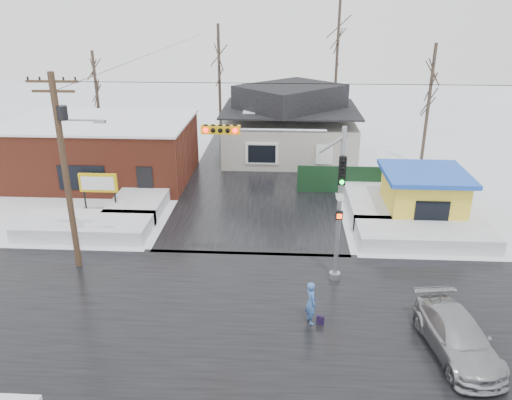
# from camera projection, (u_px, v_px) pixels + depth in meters

# --- Properties ---
(ground) EXTENTS (120.00, 120.00, 0.00)m
(ground) POSITION_uv_depth(u_px,v_px,m) (241.00, 314.00, 19.99)
(ground) COLOR white
(ground) RESTS_ON ground
(road_ns) EXTENTS (10.00, 120.00, 0.02)m
(road_ns) POSITION_uv_depth(u_px,v_px,m) (241.00, 314.00, 19.98)
(road_ns) COLOR black
(road_ns) RESTS_ON ground
(road_ew) EXTENTS (120.00, 10.00, 0.02)m
(road_ew) POSITION_uv_depth(u_px,v_px,m) (241.00, 314.00, 19.98)
(road_ew) COLOR black
(road_ew) RESTS_ON ground
(snowbank_nw) EXTENTS (7.00, 3.00, 0.80)m
(snowbank_nw) POSITION_uv_depth(u_px,v_px,m) (85.00, 226.00, 26.81)
(snowbank_nw) COLOR white
(snowbank_nw) RESTS_ON ground
(snowbank_ne) EXTENTS (7.00, 3.00, 0.80)m
(snowbank_ne) POSITION_uv_depth(u_px,v_px,m) (425.00, 235.00, 25.85)
(snowbank_ne) COLOR white
(snowbank_ne) RESTS_ON ground
(snowbank_nside_w) EXTENTS (3.00, 8.00, 0.80)m
(snowbank_nside_w) POSITION_uv_depth(u_px,v_px,m) (146.00, 194.00, 31.34)
(snowbank_nside_w) COLOR white
(snowbank_nside_w) RESTS_ON ground
(snowbank_nside_e) EXTENTS (3.00, 8.00, 0.80)m
(snowbank_nside_e) POSITION_uv_depth(u_px,v_px,m) (371.00, 199.00, 30.59)
(snowbank_nside_e) COLOR white
(snowbank_nside_e) RESTS_ON ground
(traffic_signal) EXTENTS (6.05, 0.68, 7.00)m
(traffic_signal) POSITION_uv_depth(u_px,v_px,m) (303.00, 184.00, 20.93)
(traffic_signal) COLOR gray
(traffic_signal) RESTS_ON ground
(utility_pole) EXTENTS (3.15, 0.44, 9.00)m
(utility_pole) POSITION_uv_depth(u_px,v_px,m) (66.00, 163.00, 21.76)
(utility_pole) COLOR #382619
(utility_pole) RESTS_ON ground
(brick_building) EXTENTS (12.20, 8.20, 4.12)m
(brick_building) POSITION_uv_depth(u_px,v_px,m) (103.00, 150.00, 34.64)
(brick_building) COLOR brown
(brick_building) RESTS_ON ground
(marquee_sign) EXTENTS (2.20, 0.21, 2.55)m
(marquee_sign) POSITION_uv_depth(u_px,v_px,m) (98.00, 184.00, 28.56)
(marquee_sign) COLOR black
(marquee_sign) RESTS_ON ground
(house) EXTENTS (10.40, 8.40, 5.76)m
(house) POSITION_uv_depth(u_px,v_px,m) (290.00, 125.00, 39.31)
(house) COLOR #ADA89C
(house) RESTS_ON ground
(kiosk) EXTENTS (4.60, 4.60, 2.88)m
(kiosk) POSITION_uv_depth(u_px,v_px,m) (423.00, 195.00, 28.20)
(kiosk) COLOR yellow
(kiosk) RESTS_ON ground
(fence) EXTENTS (8.00, 0.12, 1.80)m
(fence) POSITION_uv_depth(u_px,v_px,m) (359.00, 180.00, 32.29)
(fence) COLOR black
(fence) RESTS_ON ground
(tree_far_left) EXTENTS (3.00, 3.00, 10.00)m
(tree_far_left) POSITION_uv_depth(u_px,v_px,m) (219.00, 49.00, 41.36)
(tree_far_left) COLOR #332821
(tree_far_left) RESTS_ON ground
(tree_far_mid) EXTENTS (3.00, 3.00, 12.00)m
(tree_far_mid) POSITION_uv_depth(u_px,v_px,m) (339.00, 28.00, 42.09)
(tree_far_mid) COLOR #332821
(tree_far_mid) RESTS_ON ground
(tree_far_right) EXTENTS (3.00, 3.00, 9.00)m
(tree_far_right) POSITION_uv_depth(u_px,v_px,m) (433.00, 70.00, 35.24)
(tree_far_right) COLOR #332821
(tree_far_right) RESTS_ON ground
(tree_far_west) EXTENTS (3.00, 3.00, 8.00)m
(tree_far_west) POSITION_uv_depth(u_px,v_px,m) (94.00, 71.00, 40.64)
(tree_far_west) COLOR #332821
(tree_far_west) RESTS_ON ground
(pedestrian) EXTENTS (0.61, 0.74, 1.76)m
(pedestrian) POSITION_uv_depth(u_px,v_px,m) (311.00, 303.00, 19.16)
(pedestrian) COLOR #3B63A6
(pedestrian) RESTS_ON ground
(car) EXTENTS (2.50, 4.87, 1.35)m
(car) POSITION_uv_depth(u_px,v_px,m) (457.00, 337.00, 17.54)
(car) COLOR #9FA1A6
(car) RESTS_ON ground
(shopping_bag) EXTENTS (0.30, 0.21, 0.35)m
(shopping_bag) POSITION_uv_depth(u_px,v_px,m) (320.00, 321.00, 19.28)
(shopping_bag) COLOR black
(shopping_bag) RESTS_ON ground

